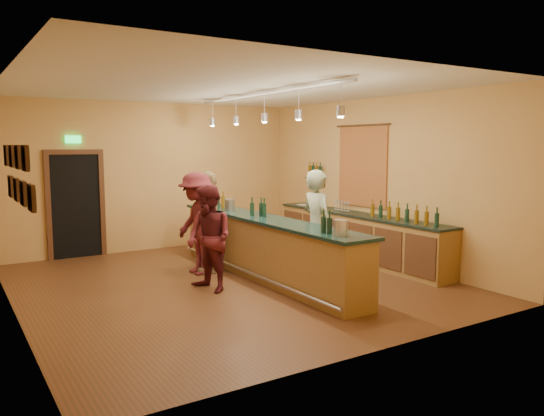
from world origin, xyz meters
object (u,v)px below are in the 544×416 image
back_counter (358,236)px  bar_stool (295,231)px  customer_b (209,222)px  customer_a (209,239)px  customer_c (197,223)px  tasting_bar (265,243)px  bartender (317,227)px

back_counter → bar_stool: size_ratio=5.95×
back_counter → bar_stool: (-1.13, 0.58, 0.14)m
back_counter → customer_b: 3.04m
customer_a → customer_c: (0.31, 1.15, 0.07)m
tasting_bar → customer_c: bearing=134.2°
back_counter → bartender: (-1.74, -0.95, 0.46)m
bartender → customer_a: (-1.73, 0.50, -0.11)m
back_counter → bar_stool: back_counter is taller
customer_a → customer_b: 1.28m
back_counter → tasting_bar: tasting_bar is taller
bartender → customer_a: size_ratio=1.13×
customer_b → customer_c: bearing=-66.9°
bar_stool → tasting_bar: bearing=-146.9°
customer_b → customer_c: customer_b is taller
customer_c → customer_b: bearing=86.7°
customer_a → customer_b: bearing=142.5°
bar_stool → back_counter: bearing=-26.9°
tasting_bar → bartender: bartender is taller
bartender → customer_c: (-1.41, 1.66, -0.04)m
tasting_bar → bartender: bearing=-54.5°
bartender → bar_stool: bartender is taller
customer_b → bartender: bearing=58.9°
back_counter → tasting_bar: size_ratio=0.89×
customer_a → back_counter: bearing=85.0°
customer_a → customer_c: 1.20m
bartender → bar_stool: bearing=-20.8°
back_counter → customer_a: size_ratio=2.71×
customer_b → bar_stool: size_ratio=2.39×
customer_b → bar_stool: customer_b is taller
tasting_bar → customer_c: 1.27m
tasting_bar → bar_stool: bearing=33.1°
back_counter → customer_b: size_ratio=2.49×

